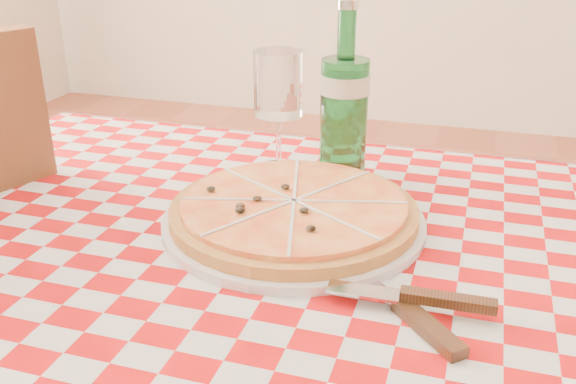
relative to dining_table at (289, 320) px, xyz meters
name	(u,v)px	position (x,y,z in m)	size (l,w,h in m)	color
dining_table	(289,320)	(0.00, 0.00, 0.00)	(1.20, 0.80, 0.75)	brown
tablecloth	(289,258)	(0.00, 0.00, 0.09)	(1.30, 0.90, 0.01)	#9F090B
pizza_plate	(294,210)	(-0.02, 0.08, 0.12)	(0.36, 0.36, 0.05)	#D28D46
water_bottle	(345,93)	(0.00, 0.28, 0.24)	(0.08, 0.08, 0.28)	#19672A
wine_glass	(278,113)	(-0.10, 0.27, 0.20)	(0.08, 0.08, 0.20)	silver
cutlery	(400,298)	(0.15, -0.08, 0.11)	(0.26, 0.21, 0.03)	silver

